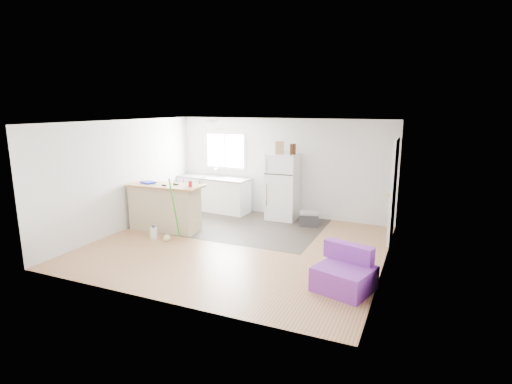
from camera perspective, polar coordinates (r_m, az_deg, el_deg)
room at (r=7.61m, az=-2.76°, el=0.91°), size 5.51×5.01×2.41m
vinyl_zone at (r=9.30m, az=-3.29°, el=-4.60°), size 4.05×2.50×0.00m
window at (r=10.45m, az=-4.39°, el=5.91°), size 1.18×0.06×0.98m
interior_door at (r=8.43m, az=19.04°, el=0.09°), size 0.11×0.92×2.10m
ceiling_fixture at (r=9.10m, az=-6.33°, el=10.06°), size 0.30×0.30×0.07m
kitchen_cabinets at (r=10.47m, az=-6.04°, el=-0.20°), size 2.03×0.78×1.16m
peninsula at (r=8.96m, az=-12.87°, el=-2.12°), size 1.70×0.73×1.02m
refrigerator at (r=9.58m, az=3.82°, el=0.76°), size 0.72×0.68×1.58m
cooler at (r=9.20m, az=7.63°, el=-3.80°), size 0.49×0.39×0.33m
purple_seat at (r=6.21m, az=12.57°, el=-11.39°), size 0.95×0.93×0.64m
cleaner_jug at (r=8.56m, az=-14.41°, el=-5.66°), size 0.14×0.12×0.28m
mop at (r=8.31m, az=-12.33°, el=-5.29°), size 0.23×0.37×1.32m
red_cup at (r=8.50m, az=-9.38°, el=1.15°), size 0.10×0.10×0.12m
blue_tray at (r=9.09m, az=-15.15°, el=1.33°), size 0.35×0.30×0.04m
tool_a at (r=8.77m, az=-11.39°, el=1.11°), size 0.15×0.09×0.03m
tool_b at (r=8.71m, az=-12.99°, el=0.96°), size 0.10×0.04×0.03m
cardboard_box at (r=9.41m, az=3.37°, el=6.36°), size 0.22×0.17×0.30m
bottle_left at (r=9.30m, az=5.08°, el=6.10°), size 0.08×0.08×0.25m
bottle_right at (r=9.33m, az=5.51°, el=6.12°), size 0.07×0.07×0.25m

